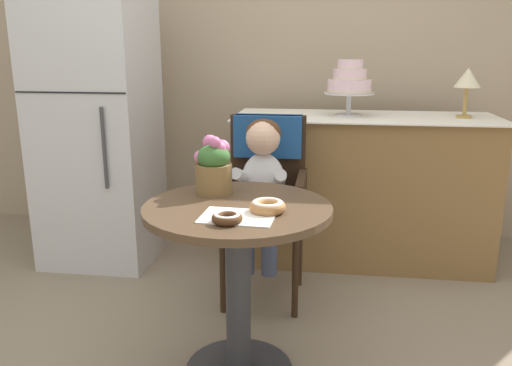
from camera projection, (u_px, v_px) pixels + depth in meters
The scene contains 12 objects.
back_wall at pixel (283, 39), 3.57m from camera, with size 4.80×0.10×2.70m, color tan.
cafe_table at pixel (238, 257), 2.02m from camera, with size 0.72×0.72×0.72m.
wicker_chair at pixel (266, 177), 2.71m from camera, with size 0.42×0.45×0.95m.
seated_child at pixel (262, 177), 2.55m from camera, with size 0.27×0.32×0.73m.
paper_napkin at pixel (238, 217), 1.82m from camera, with size 0.26×0.19×0.00m, color white.
donut_front at pixel (227, 217), 1.76m from camera, with size 0.11×0.11×0.03m.
donut_mid at pixel (267, 206), 1.87m from camera, with size 0.13×0.13×0.04m.
flower_vase at pixel (214, 165), 2.11m from camera, with size 0.15×0.16×0.24m.
display_counter at pixel (362, 188), 3.20m from camera, with size 1.56×0.62×0.90m.
tiered_cake_stand at pixel (350, 82), 3.05m from camera, with size 0.30×0.30×0.33m.
table_lamp at pixel (468, 80), 2.96m from camera, with size 0.15×0.15×0.28m.
refrigerator at pixel (97, 124), 3.12m from camera, with size 0.64×0.63×1.70m.
Camera 1 is at (0.33, -1.85, 1.30)m, focal length 36.42 mm.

